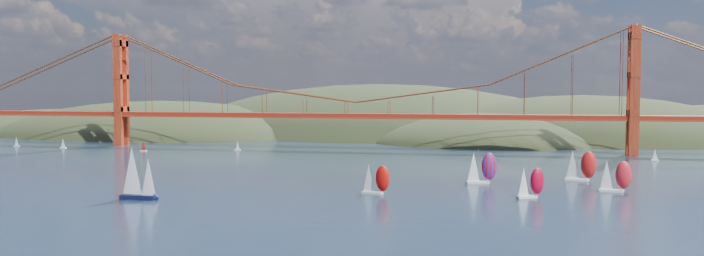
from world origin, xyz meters
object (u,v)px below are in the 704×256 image
sloop_navy (137,174)px  racer_3 (580,165)px  racer_1 (530,182)px  racer_rwb (481,167)px  racer_0 (375,179)px  racer_2 (615,175)px

sloop_navy → racer_3: sloop_navy is taller
racer_1 → racer_rwb: 27.76m
racer_1 → racer_3: 39.75m
sloop_navy → racer_rwb: bearing=29.1°
sloop_navy → racer_1: sloop_navy is taller
racer_3 → racer_0: bearing=-136.7°
racer_rwb → racer_1: bearing=-79.3°
racer_1 → racer_3: bearing=36.2°
racer_3 → racer_rwb: size_ratio=1.00×
racer_0 → racer_2: (63.09, 17.38, 0.37)m
racer_rwb → racer_3: bearing=4.5°
sloop_navy → racer_0: sloop_navy is taller
racer_0 → racer_rwb: racer_rwb is taller
sloop_navy → racer_rwb: sloop_navy is taller
racer_2 → racer_rwb: (-35.99, 9.25, 0.38)m
racer_2 → racer_3: racer_3 is taller
racer_0 → racer_1: 40.21m
sloop_navy → racer_2: sloop_navy is taller
racer_0 → racer_2: racer_2 is taller
racer_0 → racer_3: (56.45, 38.39, 0.75)m
racer_1 → racer_rwb: (-13.05, 24.49, 0.80)m
racer_0 → racer_3: racer_3 is taller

